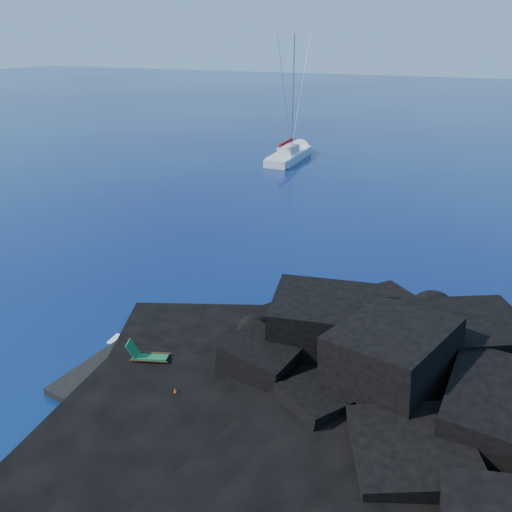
{
  "coord_description": "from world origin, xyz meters",
  "views": [
    {
      "loc": [
        15.36,
        -14.03,
        14.18
      ],
      "look_at": [
        4.04,
        11.18,
        2.0
      ],
      "focal_mm": 35.0,
      "sensor_mm": 36.0,
      "label": 1
    }
  ],
  "objects_px": {
    "deck_chair": "(150,353)",
    "marker_cone": "(175,393)",
    "sailboat": "(290,160)",
    "sunbather": "(146,358)"
  },
  "relations": [
    {
      "from": "sailboat",
      "to": "sunbather",
      "type": "relative_size",
      "value": 8.54
    },
    {
      "from": "deck_chair",
      "to": "marker_cone",
      "type": "distance_m",
      "value": 2.8
    },
    {
      "from": "sunbather",
      "to": "marker_cone",
      "type": "bearing_deg",
      "value": -27.61
    },
    {
      "from": "marker_cone",
      "to": "deck_chair",
      "type": "bearing_deg",
      "value": 146.52
    },
    {
      "from": "deck_chair",
      "to": "marker_cone",
      "type": "xyz_separation_m",
      "value": [
        2.31,
        -1.53,
        -0.38
      ]
    },
    {
      "from": "sailboat",
      "to": "deck_chair",
      "type": "relative_size",
      "value": 8.08
    },
    {
      "from": "sunbather",
      "to": "sailboat",
      "type": "bearing_deg",
      "value": 105.89
    },
    {
      "from": "sailboat",
      "to": "marker_cone",
      "type": "bearing_deg",
      "value": -76.53
    },
    {
      "from": "deck_chair",
      "to": "marker_cone",
      "type": "relative_size",
      "value": 3.73
    },
    {
      "from": "sailboat",
      "to": "sunbather",
      "type": "xyz_separation_m",
      "value": [
        9.12,
        -43.07,
        0.52
      ]
    }
  ]
}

